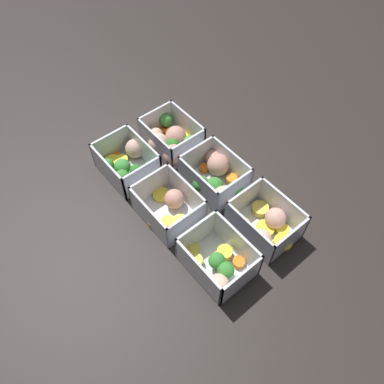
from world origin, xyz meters
The scene contains 7 objects.
ground_plane centered at (0.00, 0.00, 0.00)m, with size 4.00×4.00×0.00m, color #282321.
container_near_left centered at (-0.16, -0.07, 0.02)m, with size 0.14×0.11×0.07m.
container_near_center centered at (0.00, -0.07, 0.03)m, with size 0.15×0.12×0.07m.
container_near_right centered at (0.15, -0.06, 0.03)m, with size 0.15×0.13×0.07m.
container_far_left centered at (-0.16, 0.07, 0.03)m, with size 0.13×0.11×0.07m.
container_far_center centered at (0.00, 0.06, 0.03)m, with size 0.14×0.11×0.07m.
container_far_right centered at (0.16, 0.06, 0.03)m, with size 0.13×0.13×0.07m.
Camera 1 is at (-0.37, 0.31, 0.69)m, focal length 35.00 mm.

